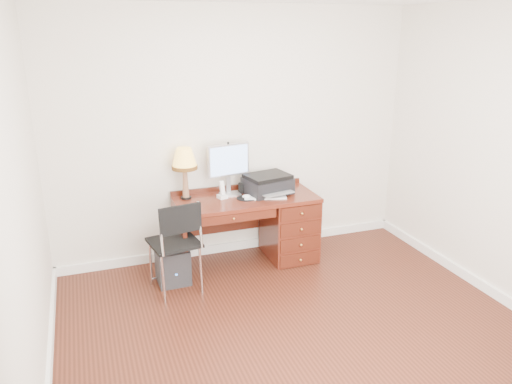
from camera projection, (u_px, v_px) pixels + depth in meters
name	position (u px, v px, depth m)	size (l,w,h in m)	color
ground	(299.00, 330.00, 4.27)	(4.00, 4.00, 0.00)	#35140C
room_shell	(272.00, 290.00, 4.81)	(4.00, 4.00, 4.00)	silver
desk	(274.00, 223.00, 5.49)	(1.50, 0.67, 0.75)	#5B2013
monitor	(229.00, 163.00, 5.28)	(0.48, 0.19, 0.55)	silver
keyboard	(265.00, 197.00, 5.26)	(0.44, 0.13, 0.02)	white
mouse_pad	(246.00, 197.00, 5.24)	(0.21, 0.21, 0.04)	black
printer	(268.00, 184.00, 5.39)	(0.53, 0.45, 0.21)	black
leg_lamp	(184.00, 162.00, 5.12)	(0.27, 0.27, 0.54)	black
phone	(222.00, 193.00, 5.23)	(0.11, 0.11, 0.19)	white
pen_cup	(242.00, 188.00, 5.41)	(0.09, 0.09, 0.11)	black
chair	(175.00, 238.00, 4.70)	(0.51, 0.51, 0.94)	black
equipment_box	(173.00, 265.00, 5.02)	(0.31, 0.31, 0.36)	black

